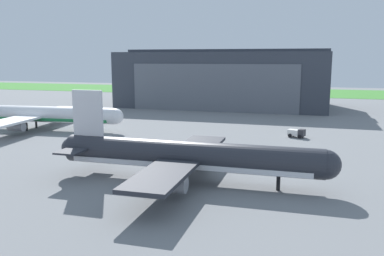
# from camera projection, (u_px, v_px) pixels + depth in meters

# --- Properties ---
(ground_plane) EXTENTS (440.00, 440.00, 0.00)m
(ground_plane) POSITION_uv_depth(u_px,v_px,m) (115.00, 177.00, 64.83)
(ground_plane) COLOR slate
(grass_field_strip) EXTENTS (440.00, 56.00, 0.08)m
(grass_field_strip) POSITION_uv_depth(u_px,v_px,m) (258.00, 92.00, 228.11)
(grass_field_strip) COLOR #418A34
(grass_field_strip) RESTS_ON ground_plane
(maintenance_hangar) EXTENTS (78.30, 38.61, 22.06)m
(maintenance_hangar) POSITION_uv_depth(u_px,v_px,m) (224.00, 79.00, 159.88)
(maintenance_hangar) COLOR #383D47
(maintenance_hangar) RESTS_ON ground_plane
(airliner_near_left) EXTENTS (43.49, 34.34, 13.78)m
(airliner_near_left) POSITION_uv_depth(u_px,v_px,m) (189.00, 157.00, 61.37)
(airliner_near_left) COLOR #282B33
(airliner_near_left) RESTS_ON ground_plane
(airliner_far_right) EXTENTS (47.56, 39.10, 13.30)m
(airliner_far_right) POSITION_uv_depth(u_px,v_px,m) (37.00, 115.00, 107.05)
(airliner_far_right) COLOR white
(airliner_far_right) RESTS_ON ground_plane
(ops_van) EXTENTS (4.35, 3.24, 2.06)m
(ops_van) POSITION_uv_depth(u_px,v_px,m) (297.00, 133.00, 97.02)
(ops_van) COLOR #2D2D33
(ops_van) RESTS_ON ground_plane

